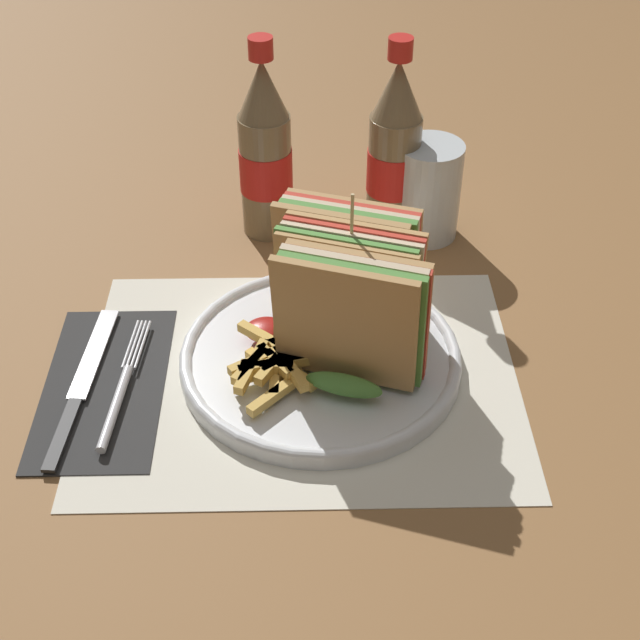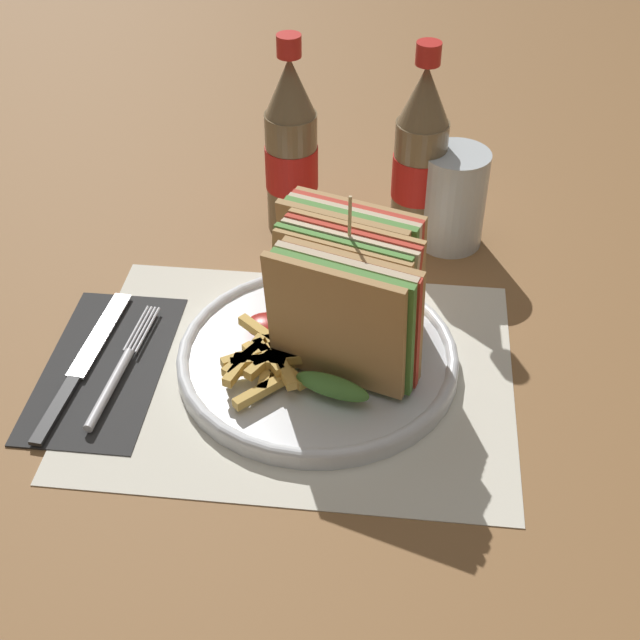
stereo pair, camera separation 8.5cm
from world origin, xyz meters
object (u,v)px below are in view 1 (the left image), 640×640
Objects in this scene: club_sandwich at (350,293)px; fork at (120,394)px; knife at (81,385)px; coke_bottle_far at (394,154)px; plate_main at (320,357)px; glass_near at (427,196)px; coke_bottle_near at (265,153)px.

club_sandwich reaches higher than fork.
fork is 0.81× the size of knife.
fork is 0.76× the size of coke_bottle_far.
club_sandwich reaches higher than plate_main.
club_sandwich is 1.02× the size of fork.
glass_near is (0.13, 0.23, 0.04)m from plate_main.
plate_main is 2.38× the size of glass_near.
fork is (-0.18, -0.04, -0.00)m from plate_main.
plate_main is 1.54× the size of fork.
coke_bottle_far is at bearing -1.66° from coke_bottle_near.
plate_main reaches higher than knife.
fork is at bearing -138.89° from glass_near.
fork reaches higher than knife.
club_sandwich is 0.24m from coke_bottle_far.
plate_main is 0.27m from coke_bottle_far.
glass_near is (0.10, 0.22, -0.03)m from club_sandwich.
coke_bottle_far reaches higher than plate_main.
glass_near is at bearing 45.80° from fork.
knife is at bearing -121.85° from coke_bottle_near.
coke_bottle_far reaches higher than fork.
glass_near reaches higher than fork.
knife is 1.91× the size of glass_near.
plate_main is at bearing -118.97° from glass_near.
knife is at bearing -172.36° from plate_main.
glass_near reaches higher than plate_main.
plate_main is 1.17× the size of coke_bottle_far.
coke_bottle_near is (-0.06, 0.24, 0.09)m from plate_main.
coke_bottle_near reaches higher than club_sandwich.
coke_bottle_near is 0.14m from coke_bottle_far.
coke_bottle_near is (0.13, 0.28, 0.09)m from fork.
coke_bottle_near reaches higher than glass_near.
knife is 0.44m from glass_near.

